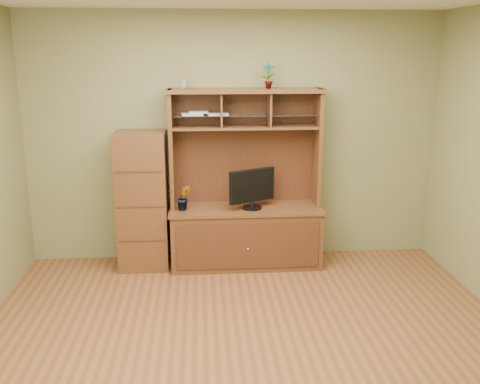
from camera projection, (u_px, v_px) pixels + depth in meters
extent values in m
cube|color=brown|center=(250.00, 346.00, 4.26)|extent=(4.50, 4.00, 0.02)
cube|color=olive|center=(234.00, 138.00, 5.86)|extent=(4.50, 0.02, 2.70)
cube|color=olive|center=(302.00, 307.00, 1.98)|extent=(4.50, 0.02, 2.70)
cube|color=#442913|center=(246.00, 237.00, 5.84)|extent=(1.60, 0.55, 0.62)
cube|color=#3B1A10|center=(248.00, 246.00, 5.57)|extent=(1.50, 0.01, 0.50)
sphere|color=silver|center=(248.00, 249.00, 5.56)|extent=(0.02, 0.02, 0.02)
cube|color=#442913|center=(246.00, 208.00, 5.75)|extent=(1.64, 0.59, 0.03)
cube|color=#442913|center=(172.00, 149.00, 5.63)|extent=(0.04, 0.35, 1.25)
cube|color=#442913|center=(317.00, 147.00, 5.74)|extent=(0.04, 0.35, 1.25)
cube|color=#3B1A10|center=(244.00, 146.00, 5.85)|extent=(1.52, 0.02, 1.25)
cube|color=#442913|center=(245.00, 91.00, 5.54)|extent=(1.66, 0.40, 0.04)
cube|color=#442913|center=(245.00, 127.00, 5.63)|extent=(1.52, 0.32, 0.02)
cube|color=#442913|center=(221.00, 110.00, 5.57)|extent=(0.02, 0.31, 0.35)
cube|color=#442913|center=(269.00, 109.00, 5.60)|extent=(0.02, 0.31, 0.35)
cube|color=silver|center=(245.00, 115.00, 5.59)|extent=(1.50, 0.27, 0.01)
cylinder|color=black|center=(252.00, 208.00, 5.69)|extent=(0.21, 0.21, 0.02)
cylinder|color=black|center=(252.00, 204.00, 5.68)|extent=(0.04, 0.04, 0.07)
cube|color=black|center=(252.00, 186.00, 5.63)|extent=(0.50, 0.29, 0.35)
imported|color=#37591E|center=(184.00, 198.00, 5.61)|extent=(0.17, 0.14, 0.27)
imported|color=#336122|center=(268.00, 76.00, 5.51)|extent=(0.15, 0.11, 0.26)
cylinder|color=silver|center=(183.00, 84.00, 5.47)|extent=(0.05, 0.05, 0.10)
cylinder|color=olive|center=(182.00, 71.00, 5.44)|extent=(0.03, 0.03, 0.17)
cube|color=#A9A8AD|center=(192.00, 114.00, 5.56)|extent=(0.24, 0.19, 0.02)
cube|color=#A9A8AD|center=(199.00, 112.00, 5.56)|extent=(0.20, 0.16, 0.02)
cube|color=#A9A8AD|center=(218.00, 114.00, 5.57)|extent=(0.22, 0.18, 0.02)
cube|color=#442913|center=(143.00, 201.00, 5.69)|extent=(0.53, 0.47, 1.47)
cube|color=#3B1A10|center=(142.00, 241.00, 5.55)|extent=(0.49, 0.01, 0.02)
cube|color=#3B1A10|center=(140.00, 207.00, 5.46)|extent=(0.49, 0.01, 0.01)
cube|color=#3B1A10|center=(139.00, 172.00, 5.36)|extent=(0.49, 0.01, 0.02)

